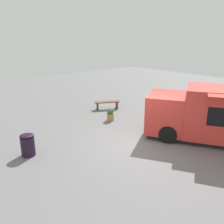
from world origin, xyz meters
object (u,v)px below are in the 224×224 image
Objects in this scene: person_customer at (169,106)px; plaza_bench at (107,103)px; food_truck at (214,115)px; trash_bin at (28,145)px; planter_flowering_side at (110,114)px.

person_customer is 3.88m from plaza_bench.
trash_bin is (3.88, 6.84, -0.69)m from food_truck.
trash_bin is at bearing 60.41° from food_truck.
trash_bin is at bearing 114.08° from plaza_bench.
planter_flowering_side is 0.44× the size of plaza_bench.
trash_bin reaches higher than planter_flowering_side.
plaza_bench is (2.76, 2.73, 0.06)m from person_customer.
planter_flowering_side is (4.90, 1.81, -0.78)m from food_truck.
person_customer is at bearing -89.68° from trash_bin.
person_customer is 9.01m from trash_bin.
person_customer is 0.53× the size of plaza_bench.
planter_flowering_side is at bearing 145.04° from plaza_bench.
food_truck is 4.57m from person_customer.
person_customer is (3.94, -2.17, -0.82)m from food_truck.
planter_flowering_side is 5.13m from trash_bin.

